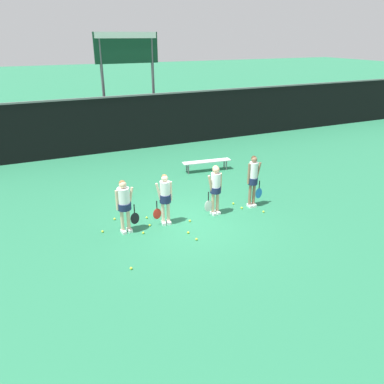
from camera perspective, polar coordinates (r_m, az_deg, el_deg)
ground_plane at (r=11.98m, az=0.00°, el=-4.18°), size 140.00×140.00×0.00m
fence_windscreen at (r=19.10m, az=-10.69°, el=10.21°), size 60.00×0.08×2.74m
scoreboard at (r=19.98m, az=-9.85°, el=19.26°), size 3.19×0.15×5.56m
bench_courtside at (r=16.10m, az=2.26°, el=4.56°), size 2.13×0.61×0.45m
player_0 at (r=10.99m, az=-10.30°, el=-1.50°), size 0.68×0.41×1.65m
player_1 at (r=11.34m, az=-4.15°, el=-0.56°), size 0.63×0.35×1.63m
player_2 at (r=11.95m, az=3.58°, el=0.93°), size 0.63×0.36×1.67m
player_3 at (r=12.62m, az=9.30°, el=2.19°), size 0.60×0.33×1.80m
tennis_ball_0 at (r=12.17m, az=-11.71°, el=-4.05°), size 0.07×0.07×0.07m
tennis_ball_1 at (r=11.14m, az=-0.58°, el=-6.19°), size 0.07×0.07×0.07m
tennis_ball_2 at (r=11.62m, az=-6.48°, el=-5.04°), size 0.07×0.07×0.07m
tennis_ball_3 at (r=12.77m, az=7.58°, el=-2.41°), size 0.07×0.07×0.07m
tennis_ball_4 at (r=12.10m, az=-6.93°, el=-3.89°), size 0.06×0.06×0.06m
tennis_ball_5 at (r=11.81m, az=-0.34°, el=-4.41°), size 0.07×0.07×0.07m
tennis_ball_6 at (r=12.62m, az=10.84°, el=-2.97°), size 0.07×0.07×0.07m
tennis_ball_7 at (r=11.22m, az=-7.44°, el=-6.18°), size 0.07×0.07×0.07m
tennis_ball_8 at (r=10.80m, az=0.69°, el=-7.21°), size 0.07×0.07×0.07m
tennis_ball_9 at (r=11.51m, az=-13.48°, el=-5.86°), size 0.07×0.07×0.07m
tennis_ball_10 at (r=9.70m, az=-9.26°, el=-11.40°), size 0.07×0.07×0.07m
tennis_ball_11 at (r=13.06m, az=6.30°, el=-1.75°), size 0.07×0.07×0.07m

